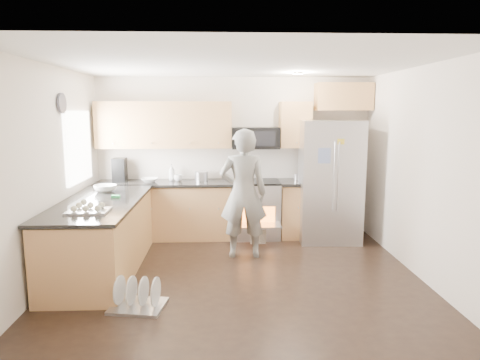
{
  "coord_description": "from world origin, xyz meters",
  "views": [
    {
      "loc": [
        -0.19,
        -5.14,
        2.05
      ],
      "look_at": [
        0.04,
        0.5,
        1.14
      ],
      "focal_mm": 32.0,
      "sensor_mm": 36.0,
      "label": 1
    }
  ],
  "objects_px": {
    "stove_range": "(256,196)",
    "refrigerator": "(330,181)",
    "person": "(243,194)",
    "dish_rack": "(138,299)"
  },
  "relations": [
    {
      "from": "stove_range",
      "to": "refrigerator",
      "type": "height_order",
      "value": "refrigerator"
    },
    {
      "from": "person",
      "to": "dish_rack",
      "type": "xyz_separation_m",
      "value": [
        -1.19,
        -1.58,
        -0.82
      ]
    },
    {
      "from": "refrigerator",
      "to": "person",
      "type": "relative_size",
      "value": 1.05
    },
    {
      "from": "stove_range",
      "to": "refrigerator",
      "type": "bearing_deg",
      "value": -11.89
    },
    {
      "from": "refrigerator",
      "to": "person",
      "type": "xyz_separation_m",
      "value": [
        -1.4,
        -0.73,
        -0.05
      ]
    },
    {
      "from": "person",
      "to": "dish_rack",
      "type": "relative_size",
      "value": 2.97
    },
    {
      "from": "stove_range",
      "to": "refrigerator",
      "type": "distance_m",
      "value": 1.21
    },
    {
      "from": "dish_rack",
      "to": "stove_range",
      "type": "bearing_deg",
      "value": 60.51
    },
    {
      "from": "person",
      "to": "dish_rack",
      "type": "height_order",
      "value": "person"
    },
    {
      "from": "stove_range",
      "to": "person",
      "type": "distance_m",
      "value": 1.03
    }
  ]
}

